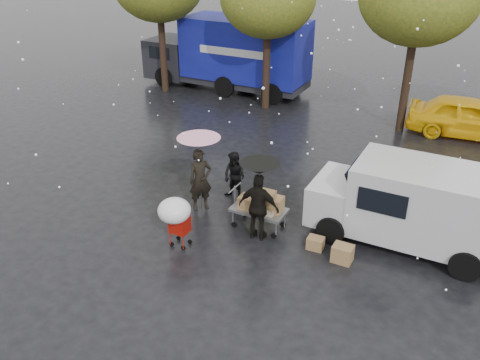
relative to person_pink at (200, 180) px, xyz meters
The scene contains 13 objects.
ground 1.90m from the person_pink, 34.49° to the right, with size 90.00×90.00×0.00m, color black.
person_pink is the anchor object (origin of this frame).
person_middle 1.15m from the person_pink, 58.19° to the left, with size 0.74×0.58×1.53m, color black.
person_black 2.27m from the person_pink, 16.48° to the right, with size 1.11×0.46×1.89m, color black.
umbrella_pink 1.16m from the person_pink, 90.00° to the left, with size 1.23×1.23×2.26m.
umbrella_black 2.54m from the person_pink, 16.48° to the right, with size 1.03×1.03×2.23m.
vendor_cart 2.06m from the person_pink, ahead, with size 1.52×0.80×1.27m.
shopping_cart 2.12m from the person_pink, 75.74° to the right, with size 0.84×0.84×1.46m.
white_van 5.86m from the person_pink, ahead, with size 4.91×2.18×2.20m.
blue_truck 11.87m from the person_pink, 114.40° to the left, with size 8.30×2.60×3.50m.
box_ground_near 4.59m from the person_pink, ahead, with size 0.50×0.40×0.45m, color brown.
box_ground_far 3.81m from the person_pink, ahead, with size 0.42×0.33×0.33m, color brown.
yellow_taxi 11.52m from the person_pink, 56.71° to the left, with size 1.86×4.63×1.58m, color yellow.
Camera 1 is at (5.67, -10.07, 7.64)m, focal length 38.00 mm.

